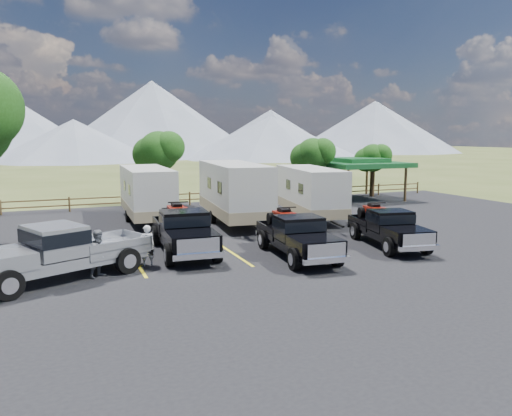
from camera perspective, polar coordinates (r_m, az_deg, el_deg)
name	(u,v)px	position (r m, az deg, el deg)	size (l,w,h in m)	color
ground	(316,271)	(18.66, 6.91, -7.15)	(320.00, 320.00, 0.00)	#455323
asphalt_lot	(282,253)	(21.25, 2.99, -5.13)	(44.00, 34.00, 0.04)	black
stall_lines	(272,247)	(22.13, 1.90, -4.51)	(12.12, 5.50, 0.01)	yellow
tree_ne_a	(313,155)	(37.25, 6.48, 6.00)	(3.11, 2.92, 4.76)	black
tree_ne_b	(373,158)	(41.28, 13.19, 5.57)	(2.77, 2.59, 4.27)	black
tree_north	(158,152)	(35.40, -11.09, 6.35)	(3.46, 3.24, 5.25)	black
rail_fence	(217,196)	(36.13, -4.51, 1.38)	(36.12, 0.12, 1.00)	brown
pavilion	(359,164)	(39.35, 11.66, 4.99)	(6.20, 6.20, 3.22)	brown
mountain_range	(58,122)	(121.74, -21.73, 9.11)	(209.00, 71.00, 20.00)	slate
rig_left	(183,230)	(21.20, -8.30, -2.48)	(2.44, 6.19, 2.03)	black
rig_center	(297,234)	(20.39, 4.66, -3.04)	(2.36, 5.80, 1.89)	black
rig_right	(388,226)	(23.05, 14.80, -2.05)	(2.68, 5.69, 1.83)	black
trailer_left	(147,194)	(29.14, -12.37, 1.63)	(2.54, 8.90, 3.09)	silver
trailer_center	(234,192)	(27.92, -2.53, 1.83)	(3.22, 9.75, 3.37)	silver
trailer_right	(310,192)	(29.45, 6.18, 1.78)	(3.38, 8.76, 3.03)	silver
pickup_silver	(60,251)	(18.35, -21.48, -4.61)	(6.64, 4.45, 1.91)	#9C9FA4
person_a	(147,245)	(19.37, -12.35, -4.20)	(0.57, 0.38, 1.57)	silver
person_b	(100,253)	(18.29, -17.44, -4.96)	(0.81, 0.64, 1.68)	slate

